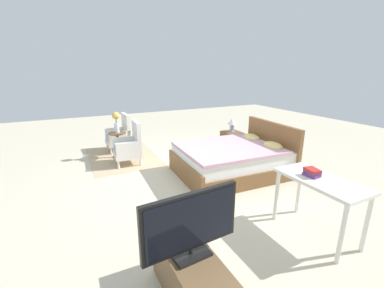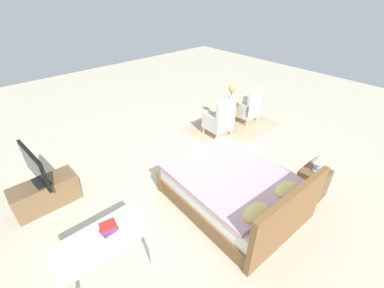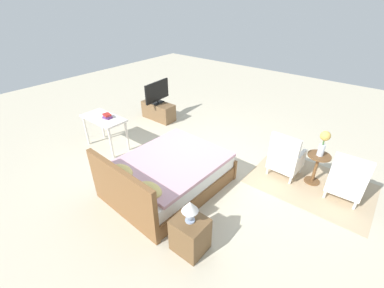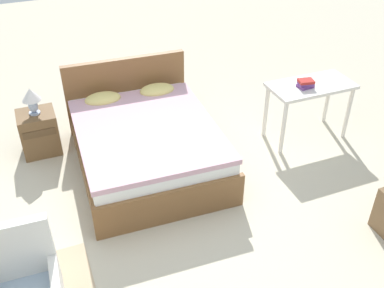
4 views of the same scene
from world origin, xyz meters
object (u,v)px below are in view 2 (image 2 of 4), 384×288
armchair_by_window_right (220,121)px  tv_flatscreen (35,167)px  tv_stand (46,194)px  bed (235,191)px  vanity_desk (103,245)px  nightstand (312,183)px  flower_vase (232,92)px  side_table (230,112)px  book_stack (109,228)px  armchair_by_window_left (248,108)px  table_lamp (320,160)px

armchair_by_window_right → tv_flatscreen: (3.73, -0.32, 0.40)m
armchair_by_window_right → tv_stand: armchair_by_window_right is taller
bed → tv_flatscreen: (2.26, -2.02, 0.48)m
tv_stand → vanity_desk: vanity_desk is taller
nightstand → vanity_desk: vanity_desk is taller
flower_vase → side_table: bearing=0.0°
armchair_by_window_right → vanity_desk: bearing=23.0°
book_stack → armchair_by_window_right: bearing=-156.8°
tv_stand → book_stack: book_stack is taller
armchair_by_window_left → nightstand: bearing=60.1°
side_table → book_stack: size_ratio=2.99×
armchair_by_window_left → flower_vase: bearing=-15.8°
book_stack → nightstand: bearing=162.7°
armchair_by_window_left → book_stack: bearing=18.1°
table_lamp → book_stack: (3.08, -0.96, 0.05)m
tv_stand → book_stack: 1.89m
flower_vase → table_lamp: 2.72m
armchair_by_window_left → table_lamp: armchair_by_window_left is taller
armchair_by_window_right → flower_vase: 0.74m
armchair_by_window_right → book_stack: (3.43, 1.47, 0.42)m
nightstand → table_lamp: size_ratio=1.62×
armchair_by_window_left → tv_stand: 4.79m
bed → vanity_desk: bed is taller
nightstand → vanity_desk: (3.19, -0.93, 0.37)m
bed → nightstand: bearing=147.1°
armchair_by_window_right → vanity_desk: 3.85m
flower_vase → bed: bearing=42.8°
flower_vase → tv_flatscreen: bearing=-2.3°
armchair_by_window_left → vanity_desk: bearing=18.1°
bed → tv_stand: (2.26, -2.02, -0.06)m
armchair_by_window_left → flower_vase: (0.53, -0.15, 0.51)m
bed → flower_vase: 2.78m
tv_stand → book_stack: (-0.30, 1.78, 0.56)m
armchair_by_window_right → tv_flatscreen: 3.76m
bed → book_stack: bed is taller
armchair_by_window_left → armchair_by_window_right: 1.05m
armchair_by_window_right → table_lamp: 2.48m
bed → armchair_by_window_right: (-1.47, -1.70, 0.08)m
nightstand → vanity_desk: size_ratio=0.51×
armchair_by_window_right → tv_flatscreen: size_ratio=1.03×
bed → tv_flatscreen: 3.07m
armchair_by_window_left → vanity_desk: (4.59, 1.50, 0.25)m
armchair_by_window_left → flower_vase: flower_vase is taller
flower_vase → vanity_desk: flower_vase is taller
armchair_by_window_left → side_table: (0.53, -0.15, -0.01)m
nightstand → book_stack: (3.08, -0.96, 0.53)m
side_table → table_lamp: table_lamp is taller
side_table → tv_flatscreen: 4.28m
tv_stand → side_table: bearing=177.7°
flower_vase → table_lamp: bearing=71.3°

